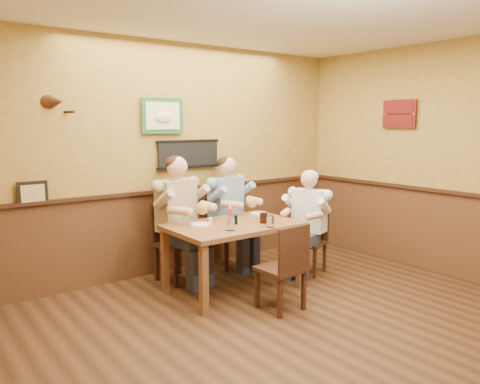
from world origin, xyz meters
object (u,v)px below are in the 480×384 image
(water_glass_mid, at_px, (271,221))
(diner_blue_polo, at_px, (226,218))
(chair_right_end, at_px, (309,241))
(dining_table, at_px, (234,232))
(hot_sauce_bottle, at_px, (230,215))
(salt_shaker, at_px, (211,222))
(chair_back_right, at_px, (226,232))
(pepper_shaker, at_px, (236,220))
(chair_back_left, at_px, (177,242))
(cola_tumbler, at_px, (264,218))
(water_glass_left, at_px, (230,224))
(chair_near_side, at_px, (281,267))
(diner_white_elder, at_px, (309,227))
(diner_tan_shirt, at_px, (177,226))

(water_glass_mid, bearing_deg, diner_blue_polo, 78.68)
(chair_right_end, distance_m, water_glass_mid, 1.02)
(dining_table, relative_size, hot_sauce_bottle, 7.51)
(chair_right_end, height_order, salt_shaker, salt_shaker)
(hot_sauce_bottle, xyz_separation_m, salt_shaker, (-0.26, -0.01, -0.04))
(chair_back_right, distance_m, pepper_shaker, 0.97)
(hot_sauce_bottle, bearing_deg, chair_back_left, 117.41)
(cola_tumbler, bearing_deg, chair_back_left, 127.39)
(water_glass_left, relative_size, pepper_shaker, 1.35)
(pepper_shaker, bearing_deg, chair_near_side, -85.72)
(water_glass_mid, distance_m, pepper_shaker, 0.39)
(diner_white_elder, distance_m, cola_tumbler, 0.84)
(diner_white_elder, bearing_deg, chair_back_left, -136.98)
(diner_blue_polo, bearing_deg, diner_white_elder, -61.79)
(dining_table, xyz_separation_m, chair_near_side, (0.05, -0.72, -0.22))
(chair_back_left, relative_size, chair_back_right, 1.03)
(cola_tumbler, bearing_deg, water_glass_mid, -110.85)
(chair_near_side, relative_size, diner_blue_polo, 0.68)
(chair_right_end, bearing_deg, chair_near_side, -78.40)
(diner_white_elder, distance_m, water_glass_left, 1.34)
(chair_near_side, relative_size, diner_white_elder, 0.76)
(hot_sauce_bottle, bearing_deg, pepper_shaker, -73.34)
(diner_tan_shirt, height_order, diner_blue_polo, diner_tan_shirt)
(water_glass_mid, height_order, pepper_shaker, water_glass_mid)
(diner_tan_shirt, bearing_deg, hot_sauce_bottle, -73.16)
(diner_tan_shirt, relative_size, diner_blue_polo, 1.03)
(chair_right_end, bearing_deg, chair_back_right, -161.74)
(diner_white_elder, relative_size, salt_shaker, 11.79)
(dining_table, xyz_separation_m, salt_shaker, (-0.28, 0.03, 0.14))
(diner_tan_shirt, bearing_deg, chair_right_end, -37.55)
(chair_right_end, relative_size, salt_shaker, 8.26)
(cola_tumbler, bearing_deg, chair_near_side, -113.35)
(dining_table, distance_m, diner_blue_polo, 0.87)
(pepper_shaker, bearing_deg, diner_tan_shirt, 116.31)
(cola_tumbler, bearing_deg, dining_table, 148.93)
(chair_near_side, relative_size, pepper_shaker, 8.68)
(chair_near_side, distance_m, cola_tumbler, 0.70)
(dining_table, bearing_deg, water_glass_left, -132.71)
(chair_back_right, relative_size, hot_sauce_bottle, 4.78)
(chair_right_end, relative_size, cola_tumbler, 6.98)
(dining_table, height_order, chair_back_left, chair_back_left)
(diner_blue_polo, height_order, water_glass_mid, diner_blue_polo)
(water_glass_left, distance_m, hot_sauce_bottle, 0.34)
(chair_back_right, bearing_deg, cola_tumbler, -109.14)
(cola_tumbler, xyz_separation_m, hot_sauce_bottle, (-0.31, 0.21, 0.04))
(diner_white_elder, xyz_separation_m, salt_shaker, (-1.37, 0.10, 0.23))
(water_glass_mid, xyz_separation_m, salt_shaker, (-0.49, 0.40, -0.01))
(chair_near_side, bearing_deg, diner_white_elder, -150.69)
(hot_sauce_bottle, xyz_separation_m, pepper_shaker, (0.02, -0.08, -0.04))
(diner_tan_shirt, relative_size, salt_shaker, 13.56)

